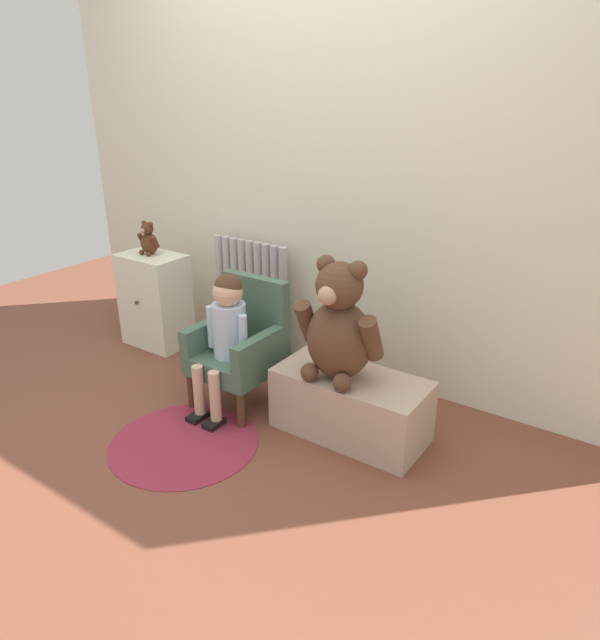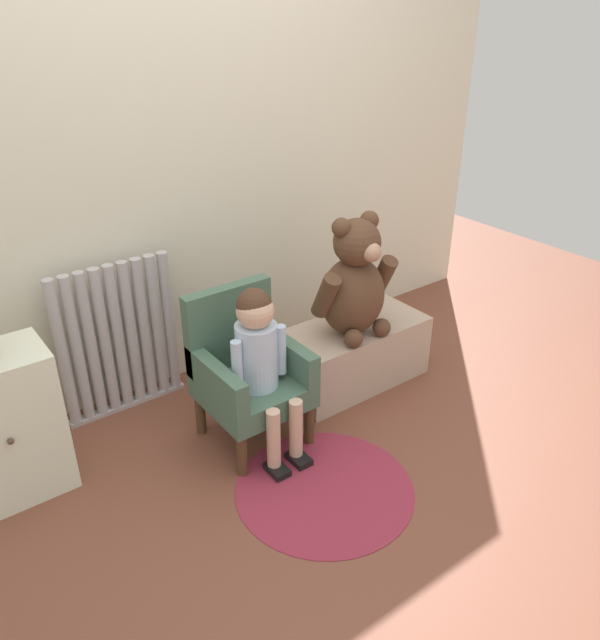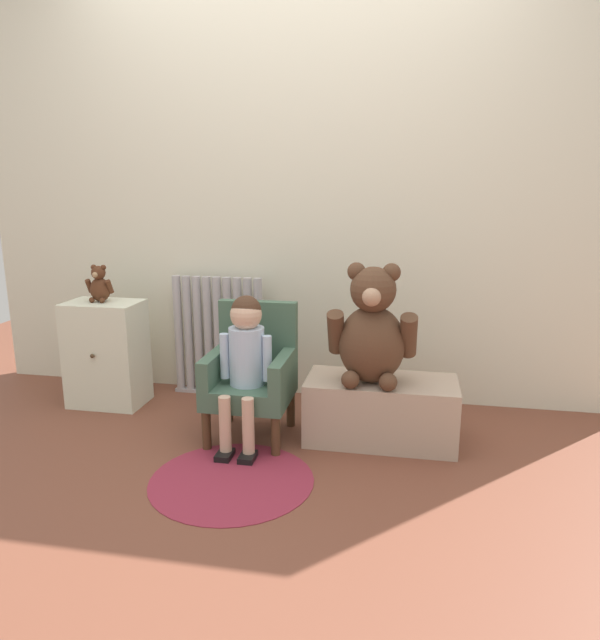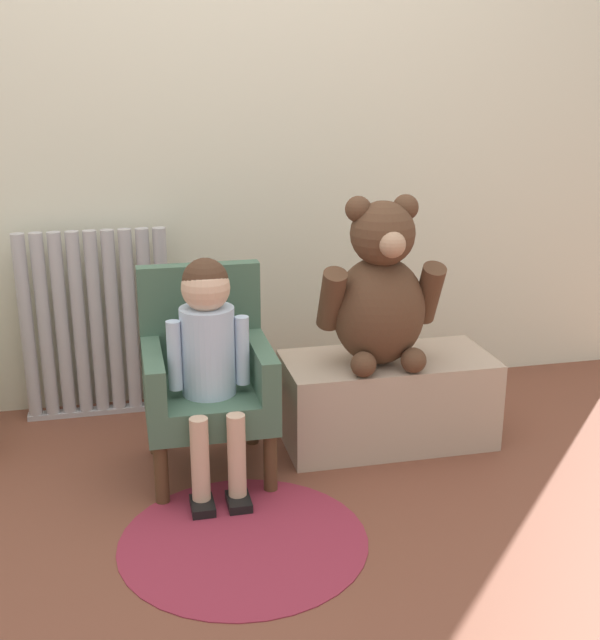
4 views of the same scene
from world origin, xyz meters
The scene contains 10 objects.
ground_plane centered at (0.00, 0.00, 0.00)m, with size 6.00×6.00×0.00m, color brown.
back_wall centered at (0.00, 1.08, 1.20)m, with size 3.80×0.05×2.40m, color silver.
radiator centered at (-0.44, 0.95, 0.35)m, with size 0.56×0.05×0.71m.
small_dresser centered at (-1.01, 0.68, 0.30)m, with size 0.41×0.30×0.60m.
child_armchair centered at (-0.09, 0.44, 0.32)m, with size 0.40×0.41×0.66m.
child_figure centered at (-0.09, 0.33, 0.47)m, with size 0.25×0.35×0.73m.
low_bench centered at (0.55, 0.48, 0.16)m, with size 0.73×0.35×0.31m, color tan.
large_teddy_bear centered at (0.50, 0.44, 0.56)m, with size 0.42×0.29×0.57m.
small_teddy_bear centered at (-1.03, 0.69, 0.69)m, with size 0.15×0.11×0.21m.
floor_rug centered at (-0.05, -0.04, 0.00)m, with size 0.70×0.70×0.01m, color maroon.
Camera 1 is at (1.70, -1.60, 1.57)m, focal length 32.00 mm.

